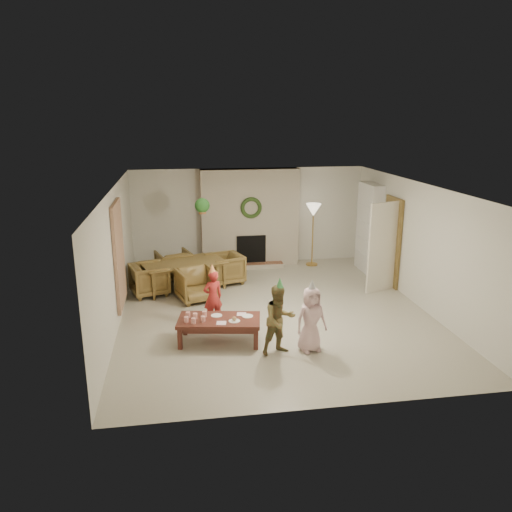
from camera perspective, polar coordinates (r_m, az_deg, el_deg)
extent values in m
plane|color=#B7B29E|center=(10.08, 2.05, -6.30)|extent=(7.00, 7.00, 0.00)
plane|color=white|center=(9.43, 2.20, 7.93)|extent=(7.00, 7.00, 0.00)
plane|color=silver|center=(13.04, -0.83, 4.57)|extent=(7.00, 0.00, 7.00)
plane|color=silver|center=(6.46, 8.12, -7.50)|extent=(7.00, 0.00, 7.00)
plane|color=silver|center=(9.58, -15.78, -0.18)|extent=(0.00, 7.00, 7.00)
plane|color=silver|center=(10.65, 18.17, 1.21)|extent=(0.00, 7.00, 7.00)
cube|color=#5A2217|center=(12.84, -0.70, 4.40)|extent=(2.50, 0.40, 2.50)
cube|color=brown|center=(12.80, -0.46, -1.14)|extent=(1.60, 0.30, 0.12)
cube|color=black|center=(12.85, -0.57, 0.74)|extent=(0.75, 0.12, 0.75)
torus|color=#244018|center=(12.56, -0.55, 5.54)|extent=(0.54, 0.10, 0.54)
cylinder|color=gold|center=(13.18, 6.40, -0.93)|extent=(0.30, 0.30, 0.03)
cylinder|color=gold|center=(12.99, 6.49, 2.20)|extent=(0.03, 0.03, 1.46)
cone|color=beige|center=(12.84, 6.59, 5.25)|extent=(0.39, 0.39, 0.32)
cube|color=white|center=(12.66, 12.82, 3.14)|extent=(0.30, 1.00, 2.20)
cube|color=white|center=(12.80, 12.56, 0.30)|extent=(0.30, 0.92, 0.03)
cube|color=white|center=(12.70, 12.67, 2.04)|extent=(0.30, 0.92, 0.03)
cube|color=white|center=(12.62, 12.78, 3.80)|extent=(0.30, 0.92, 0.03)
cube|color=white|center=(12.54, 12.89, 5.59)|extent=(0.30, 0.92, 0.03)
cube|color=maroon|center=(12.63, 12.76, 0.73)|extent=(0.20, 0.40, 0.24)
cube|color=#286295|center=(12.71, 12.54, 2.70)|extent=(0.20, 0.44, 0.24)
cube|color=#B38726|center=(12.49, 12.90, 4.28)|extent=(0.20, 0.36, 0.22)
cube|color=brown|center=(11.74, 15.30, 1.59)|extent=(0.05, 0.86, 2.04)
cube|color=beige|center=(11.25, 14.30, 0.95)|extent=(0.77, 0.32, 2.00)
cube|color=tan|center=(9.77, -15.42, 0.15)|extent=(0.06, 1.20, 2.00)
imported|color=brown|center=(11.31, -8.19, -2.25)|extent=(2.02, 1.49, 0.63)
imported|color=brown|center=(10.59, -6.84, -3.28)|extent=(0.94, 0.96, 0.70)
imported|color=brown|center=(12.02, -9.39, -1.04)|extent=(0.94, 0.96, 0.70)
imported|color=brown|center=(11.09, -12.07, -2.62)|extent=(0.96, 0.94, 0.70)
imported|color=brown|center=(11.62, -3.57, -1.44)|extent=(0.96, 0.94, 0.70)
cylinder|color=tan|center=(10.80, -6.21, 6.98)|extent=(0.01, 0.01, 0.70)
cylinder|color=brown|center=(10.86, -6.16, 5.15)|extent=(0.16, 0.16, 0.12)
sphere|color=#1D521B|center=(10.83, -6.18, 5.78)|extent=(0.32, 0.32, 0.32)
cube|color=#5A281E|center=(8.64, -4.25, -7.35)|extent=(1.50, 0.93, 0.06)
cube|color=#5A281E|center=(8.67, -4.24, -7.81)|extent=(1.38, 0.80, 0.09)
cube|color=#5A281E|center=(8.54, -8.69, -9.35)|extent=(0.09, 0.09, 0.37)
cube|color=#5A281E|center=(8.44, -0.01, -9.50)|extent=(0.09, 0.09, 0.37)
cube|color=#5A281E|center=(9.06, -8.12, -7.82)|extent=(0.09, 0.09, 0.37)
cube|color=#5A281E|center=(8.96, 0.03, -7.94)|extent=(0.09, 0.09, 0.37)
cylinder|color=white|center=(8.52, -7.99, -7.21)|extent=(0.09, 0.09, 0.10)
cylinder|color=white|center=(8.72, -7.78, -6.66)|extent=(0.09, 0.09, 0.10)
cylinder|color=white|center=(8.45, -7.17, -7.37)|extent=(0.09, 0.09, 0.10)
cylinder|color=white|center=(8.65, -6.98, -6.81)|extent=(0.09, 0.09, 0.10)
cylinder|color=white|center=(8.51, -6.08, -7.17)|extent=(0.09, 0.09, 0.10)
cylinder|color=white|center=(8.71, -5.92, -6.61)|extent=(0.09, 0.09, 0.10)
cylinder|color=white|center=(8.75, -4.53, -6.79)|extent=(0.22, 0.22, 0.01)
cylinder|color=white|center=(8.51, -2.49, -7.43)|extent=(0.22, 0.22, 0.01)
cylinder|color=white|center=(8.70, -0.98, -6.89)|extent=(0.22, 0.22, 0.01)
sphere|color=tan|center=(8.49, -2.49, -7.17)|extent=(0.09, 0.09, 0.08)
cube|color=#FFBBD7|center=(8.44, -3.99, -7.65)|extent=(0.19, 0.19, 0.01)
cube|color=#FFBBD7|center=(8.78, -1.67, -6.67)|extent=(0.19, 0.19, 0.01)
imported|color=#B42926|center=(9.37, -4.96, -4.72)|extent=(0.43, 0.35, 1.03)
cone|color=#FEE054|center=(9.19, -5.04, -1.46)|extent=(0.15, 0.15, 0.19)
imported|color=brown|center=(8.16, 2.69, -7.32)|extent=(0.68, 0.59, 1.18)
cone|color=#47A555|center=(7.93, 2.74, -3.13)|extent=(0.15, 0.15, 0.19)
imported|color=beige|center=(8.31, 6.32, -7.22)|extent=(0.61, 0.47, 1.11)
cone|color=#ACACB2|center=(8.09, 6.45, -3.32)|extent=(0.15, 0.15, 0.20)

